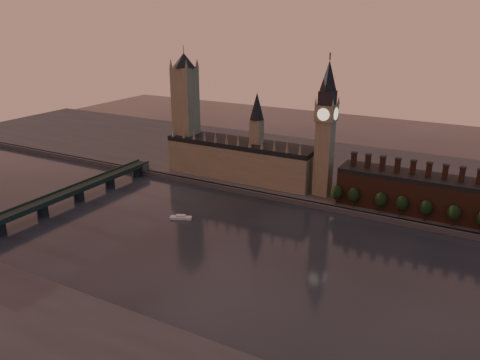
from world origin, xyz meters
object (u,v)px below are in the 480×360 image
object	(u,v)px
big_ben	(326,128)
westminster_bridge	(58,199)
victoria_tower	(186,108)
river_boat	(181,217)

from	to	relation	value
big_ben	westminster_bridge	world-z (taller)	big_ben
big_ben	victoria_tower	bearing A→B (deg)	177.80
big_ben	westminster_bridge	bearing A→B (deg)	-145.67
victoria_tower	big_ben	distance (m)	130.12
big_ben	river_boat	bearing A→B (deg)	-131.09
victoria_tower	westminster_bridge	world-z (taller)	victoria_tower
victoria_tower	westminster_bridge	bearing A→B (deg)	-106.56
westminster_bridge	victoria_tower	bearing A→B (deg)	73.44
big_ben	westminster_bridge	distance (m)	205.83
victoria_tower	big_ben	world-z (taller)	victoria_tower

